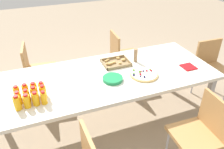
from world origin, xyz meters
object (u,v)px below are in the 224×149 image
at_px(juice_bottle_4, 18,98).
at_px(fruit_pizza, 144,74).
at_px(chair_far_right, 122,53).
at_px(plate_stack, 113,79).
at_px(chair_near_right, 202,131).
at_px(juice_bottle_8, 17,93).
at_px(chair_end, 211,65).
at_px(snack_tray, 115,63).
at_px(juice_bottle_9, 26,91).
at_px(chair_far_left, 36,68).
at_px(juice_bottle_6, 34,94).
at_px(juice_bottle_11, 42,88).
at_px(juice_bottle_2, 36,99).
at_px(juice_bottle_3, 44,98).
at_px(juice_bottle_1, 27,101).
at_px(juice_bottle_0, 17,103).
at_px(juice_bottle_10, 34,90).
at_px(party_table, 103,80).
at_px(juice_bottle_7, 43,92).
at_px(juice_bottle_5, 27,96).
at_px(napkin_stack, 188,67).
at_px(cardboard_tube, 136,55).

height_order(juice_bottle_4, fruit_pizza, juice_bottle_4).
distance_m(chair_far_right, plate_stack, 1.14).
xyz_separation_m(chair_near_right, plate_stack, (-0.59, 0.76, 0.25)).
bearing_deg(juice_bottle_8, plate_stack, -1.05).
bearing_deg(chair_end, snack_tray, -3.74).
distance_m(chair_near_right, fruit_pizza, 0.80).
bearing_deg(chair_far_right, juice_bottle_9, -52.23).
xyz_separation_m(chair_far_left, plate_stack, (0.73, -0.99, 0.25)).
distance_m(chair_far_right, fruit_pizza, 1.05).
distance_m(chair_near_right, plate_stack, 0.99).
bearing_deg(juice_bottle_6, snack_tray, 21.66).
relative_size(chair_far_right, juice_bottle_11, 5.96).
height_order(juice_bottle_2, juice_bottle_4, juice_bottle_2).
height_order(juice_bottle_3, juice_bottle_6, juice_bottle_6).
bearing_deg(juice_bottle_1, juice_bottle_9, 89.61).
distance_m(juice_bottle_0, fruit_pizza, 1.30).
xyz_separation_m(chair_end, plate_stack, (-1.55, -0.20, 0.25)).
xyz_separation_m(chair_far_left, juice_bottle_3, (0.01, -1.13, 0.30)).
xyz_separation_m(chair_far_right, juice_bottle_0, (-1.48, -1.12, 0.30)).
height_order(juice_bottle_10, fruit_pizza, juice_bottle_10).
relative_size(chair_end, juice_bottle_11, 5.96).
xyz_separation_m(chair_far_right, juice_bottle_4, (-1.47, -1.03, 0.30)).
xyz_separation_m(juice_bottle_8, snack_tray, (1.10, 0.31, -0.06)).
xyz_separation_m(chair_far_right, fruit_pizza, (-0.18, -1.01, 0.25)).
xyz_separation_m(juice_bottle_2, juice_bottle_4, (-0.15, 0.07, -0.00)).
height_order(chair_far_left, juice_bottle_4, juice_bottle_4).
xyz_separation_m(chair_near_right, snack_tray, (-0.43, 1.08, 0.25)).
bearing_deg(party_table, juice_bottle_3, -158.37).
height_order(juice_bottle_0, snack_tray, juice_bottle_0).
distance_m(juice_bottle_4, juice_bottle_6, 0.14).
bearing_deg(party_table, snack_tray, 42.42).
bearing_deg(plate_stack, juice_bottle_7, -175.56).
bearing_deg(juice_bottle_1, juice_bottle_6, 49.14).
bearing_deg(plate_stack, juice_bottle_3, -169.09).
xyz_separation_m(juice_bottle_5, napkin_stack, (1.78, -0.00, -0.06)).
xyz_separation_m(juice_bottle_1, juice_bottle_9, (0.00, 0.15, 0.01)).
relative_size(chair_far_right, juice_bottle_0, 5.61).
bearing_deg(juice_bottle_2, chair_near_right, -24.57).
height_order(chair_near_right, juice_bottle_7, juice_bottle_7).
relative_size(juice_bottle_5, napkin_stack, 0.92).
relative_size(party_table, juice_bottle_0, 16.95).
relative_size(juice_bottle_1, juice_bottle_3, 1.01).
bearing_deg(chair_end, party_table, 4.29).
bearing_deg(cardboard_tube, juice_bottle_5, -164.78).
height_order(chair_far_right, plate_stack, chair_far_right).
distance_m(party_table, chair_end, 1.63).
bearing_deg(juice_bottle_11, juice_bottle_4, -161.37).
relative_size(juice_bottle_5, juice_bottle_9, 0.91).
bearing_deg(juice_bottle_3, chair_near_right, -25.35).
relative_size(chair_far_left, juice_bottle_6, 5.63).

